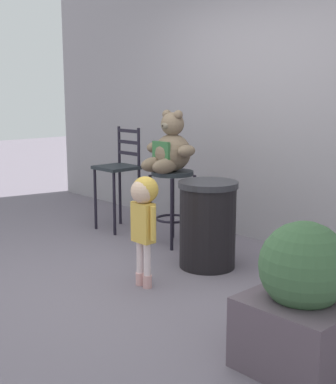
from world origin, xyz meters
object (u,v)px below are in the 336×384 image
at_px(planter_with_shrub, 302,302).
at_px(trash_bin, 208,224).
at_px(bar_chair_empty, 119,172).
at_px(child_walking, 144,207).
at_px(teddy_bear, 170,149).
at_px(bar_stool_with_teddy, 172,192).

bearing_deg(planter_with_shrub, trash_bin, 149.64).
distance_m(bar_chair_empty, planter_with_shrub, 3.21).
height_order(child_walking, planter_with_shrub, child_walking).
bearing_deg(child_walking, bar_chair_empty, 141.49).
xyz_separation_m(child_walking, planter_with_shrub, (1.51, -0.18, -0.25)).
height_order(bar_chair_empty, planter_with_shrub, bar_chair_empty).
height_order(teddy_bear, trash_bin, teddy_bear).
relative_size(bar_stool_with_teddy, trash_bin, 0.98).
xyz_separation_m(trash_bin, bar_chair_empty, (-1.51, 0.23, 0.25)).
relative_size(trash_bin, planter_with_shrub, 0.91).
relative_size(trash_bin, bar_chair_empty, 0.67).
xyz_separation_m(teddy_bear, planter_with_shrub, (2.19, -1.10, -0.57)).
xyz_separation_m(trash_bin, planter_with_shrub, (1.49, -0.87, 0.00)).
xyz_separation_m(teddy_bear, bar_chair_empty, (-0.81, 0.01, -0.32)).
height_order(trash_bin, planter_with_shrub, planter_with_shrub).
bearing_deg(bar_stool_with_teddy, teddy_bear, -90.00).
distance_m(child_walking, bar_chair_empty, 1.76).
height_order(bar_stool_with_teddy, child_walking, child_walking).
bearing_deg(planter_with_shrub, bar_chair_empty, 159.85).
bearing_deg(bar_chair_empty, teddy_bear, -0.48).
relative_size(bar_stool_with_teddy, planter_with_shrub, 0.89).
height_order(teddy_bear, planter_with_shrub, teddy_bear).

